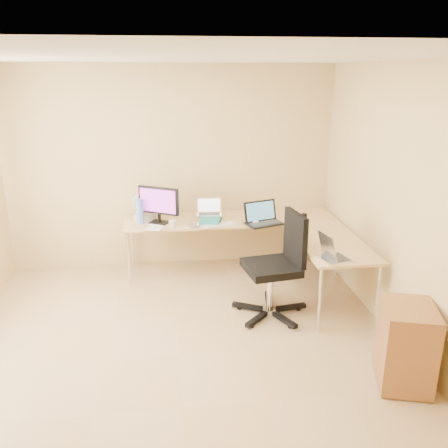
{
  "coord_description": "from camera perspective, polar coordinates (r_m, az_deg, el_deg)",
  "views": [
    {
      "loc": [
        -0.03,
        -3.75,
        2.5
      ],
      "look_at": [
        0.55,
        1.1,
        0.9
      ],
      "focal_mm": 37.5,
      "sensor_mm": 36.0,
      "label": 1
    }
  ],
  "objects": [
    {
      "name": "laptop_black",
      "position": [
        5.67,
        4.94,
        1.29
      ],
      "size": [
        0.51,
        0.44,
        0.27
      ],
      "primitive_type": "cube",
      "rotation": [
        0.0,
        0.0,
        0.33
      ],
      "color": "black",
      "rests_on": "desk_main"
    },
    {
      "name": "wall_right",
      "position": [
        4.48,
        21.89,
        1.25
      ],
      "size": [
        0.0,
        4.5,
        4.5
      ],
      "primitive_type": "plane",
      "rotation": [
        1.57,
        0.0,
        -1.57
      ],
      "color": "tan",
      "rests_on": "ground"
    },
    {
      "name": "mouse",
      "position": [
        5.73,
        3.76,
        0.27
      ],
      "size": [
        0.12,
        0.09,
        0.04
      ],
      "primitive_type": "ellipsoid",
      "rotation": [
        0.0,
        0.0,
        -0.32
      ],
      "color": "white",
      "rests_on": "desk_main"
    },
    {
      "name": "book_stack",
      "position": [
        5.76,
        -1.62,
        0.51
      ],
      "size": [
        0.32,
        0.38,
        0.05
      ],
      "primitive_type": "cube",
      "rotation": [
        0.0,
        0.0,
        -0.25
      ],
      "color": "#19655F",
      "rests_on": "desk_main"
    },
    {
      "name": "mug",
      "position": [
        5.58,
        -6.27,
        0.0
      ],
      "size": [
        0.1,
        0.1,
        0.09
      ],
      "primitive_type": "imported",
      "rotation": [
        0.0,
        0.0,
        0.1
      ],
      "color": "silver",
      "rests_on": "desk_main"
    },
    {
      "name": "desk_fan",
      "position": [
        6.04,
        -10.09,
        2.16
      ],
      "size": [
        0.28,
        0.28,
        0.28
      ],
      "primitive_type": "cylinder",
      "rotation": [
        0.0,
        0.0,
        0.39
      ],
      "color": "white",
      "rests_on": "desk_main"
    },
    {
      "name": "cabinet",
      "position": [
        4.24,
        21.3,
        -13.6
      ],
      "size": [
        0.53,
        0.59,
        0.69
      ],
      "primitive_type": "cube",
      "rotation": [
        0.0,
        0.0,
        -0.28
      ],
      "color": "brown",
      "rests_on": "ground"
    },
    {
      "name": "keyboard",
      "position": [
        5.62,
        -0.74,
        -0.14
      ],
      "size": [
        0.43,
        0.23,
        0.02
      ],
      "primitive_type": "cube",
      "rotation": [
        0.0,
        0.0,
        0.29
      ],
      "color": "silver",
      "rests_on": "desk_main"
    },
    {
      "name": "laptop_return",
      "position": [
        4.72,
        13.63,
        -2.92
      ],
      "size": [
        0.39,
        0.34,
        0.23
      ],
      "primitive_type": "cube",
      "rotation": [
        0.0,
        0.0,
        1.79
      ],
      "color": "silver",
      "rests_on": "desk_return"
    },
    {
      "name": "cd_stack",
      "position": [
        5.6,
        -3.63,
        -0.19
      ],
      "size": [
        0.13,
        0.13,
        0.03
      ],
      "primitive_type": "cylinder",
      "rotation": [
        0.0,
        0.0,
        0.08
      ],
      "color": "#A6A3C3",
      "rests_on": "desk_main"
    },
    {
      "name": "floor",
      "position": [
        4.51,
        -5.48,
        -15.63
      ],
      "size": [
        4.5,
        4.5,
        0.0
      ],
      "primitive_type": "plane",
      "color": "tan",
      "rests_on": "ground"
    },
    {
      "name": "laptop_center",
      "position": [
        5.84,
        -1.82,
        2.07
      ],
      "size": [
        0.33,
        0.26,
        0.2
      ],
      "primitive_type": "cube",
      "rotation": [
        0.0,
        0.0,
        -0.07
      ],
      "color": "silver",
      "rests_on": "desk_main"
    },
    {
      "name": "wall_front",
      "position": [
        1.92,
        -4.68,
        -20.53
      ],
      "size": [
        4.5,
        0.0,
        4.5
      ],
      "primitive_type": "plane",
      "rotation": [
        -1.57,
        0.0,
        0.0
      ],
      "color": "tan",
      "rests_on": "ground"
    },
    {
      "name": "papers",
      "position": [
        5.63,
        -8.43,
        -0.38
      ],
      "size": [
        0.24,
        0.3,
        0.01
      ],
      "primitive_type": "cube",
      "rotation": [
        0.0,
        0.0,
        -0.25
      ],
      "color": "beige",
      "rests_on": "desk_main"
    },
    {
      "name": "desk_return",
      "position": [
        5.36,
        12.69,
        -5.81
      ],
      "size": [
        0.7,
        1.3,
        0.73
      ],
      "primitive_type": "cube",
      "color": "tan",
      "rests_on": "ground"
    },
    {
      "name": "office_chair",
      "position": [
        4.95,
        5.73,
        -5.79
      ],
      "size": [
        0.78,
        0.78,
        1.14
      ],
      "primitive_type": "cube",
      "rotation": [
        0.0,
        0.0,
        0.16
      ],
      "color": "black",
      "rests_on": "ground"
    },
    {
      "name": "monitor",
      "position": [
        5.72,
        -7.96,
        2.31
      ],
      "size": [
        0.55,
        0.4,
        0.46
      ],
      "primitive_type": "cube",
      "rotation": [
        0.0,
        0.0,
        -0.5
      ],
      "color": "black",
      "rests_on": "desk_main"
    },
    {
      "name": "desk_main",
      "position": [
        6.04,
        0.8,
        -2.56
      ],
      "size": [
        2.65,
        0.7,
        0.73
      ],
      "primitive_type": "cube",
      "color": "tan",
      "rests_on": "ground"
    },
    {
      "name": "black_cup",
      "position": [
        5.81,
        9.74,
        0.71
      ],
      "size": [
        0.07,
        0.07,
        0.12
      ],
      "primitive_type": "cylinder",
      "rotation": [
        0.0,
        0.0,
        -0.02
      ],
      "color": "black",
      "rests_on": "desk_main"
    },
    {
      "name": "white_box",
      "position": [
        5.93,
        -9.67,
        0.92
      ],
      "size": [
        0.28,
        0.25,
        0.09
      ],
      "primitive_type": "cube",
      "rotation": [
        0.0,
        0.0,
        0.36
      ],
      "color": "beige",
      "rests_on": "desk_main"
    },
    {
      "name": "ceiling",
      "position": [
        3.76,
        -6.74,
        19.53
      ],
      "size": [
        4.5,
        4.5,
        0.0
      ],
      "primitive_type": "plane",
      "rotation": [
        3.14,
        0.0,
        0.0
      ],
      "color": "white",
      "rests_on": "ground"
    },
    {
      "name": "wall_back",
      "position": [
        6.12,
        -6.45,
        6.71
      ],
      "size": [
        4.5,
        0.0,
        4.5
      ],
      "primitive_type": "plane",
      "rotation": [
        1.57,
        0.0,
        0.0
      ],
      "color": "tan",
      "rests_on": "ground"
    },
    {
      "name": "water_bottle",
      "position": [
        5.77,
        -10.23,
        1.54
      ],
      "size": [
        0.09,
        0.09,
        0.31
      ],
      "primitive_type": "cylinder",
      "rotation": [
        0.0,
        0.0,
        0.04
      ],
      "color": "#5981CC",
      "rests_on": "desk_main"
    }
  ]
}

